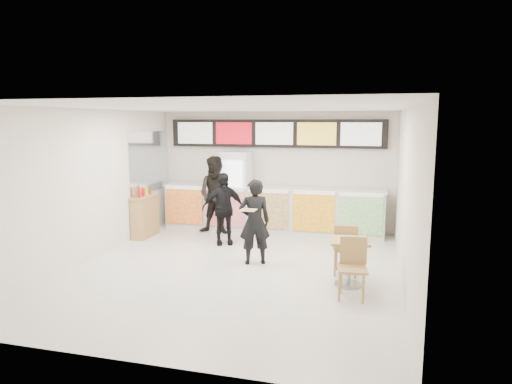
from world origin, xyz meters
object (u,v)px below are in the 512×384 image
(drinks_fridge, at_px, (236,191))
(cafe_table, at_px, (349,254))
(service_counter, at_px, (271,209))
(customer_left, at_px, (217,195))
(condiment_ledge, at_px, (145,216))
(customer_main, at_px, (255,222))
(customer_mid, at_px, (223,209))

(drinks_fridge, relative_size, cafe_table, 1.20)
(service_counter, xyz_separation_m, customer_left, (-1.26, -0.54, 0.39))
(cafe_table, bearing_deg, service_counter, 113.66)
(drinks_fridge, height_order, customer_left, drinks_fridge)
(service_counter, height_order, condiment_ledge, condiment_ledge)
(drinks_fridge, height_order, cafe_table, drinks_fridge)
(drinks_fridge, xyz_separation_m, customer_main, (1.20, -2.66, -0.17))
(condiment_ledge, bearing_deg, cafe_table, -23.22)
(customer_main, bearing_deg, customer_left, -76.69)
(customer_left, relative_size, cafe_table, 1.15)
(customer_left, xyz_separation_m, condiment_ledge, (-1.56, -0.75, -0.45))
(drinks_fridge, distance_m, condiment_ledge, 2.35)
(customer_main, xyz_separation_m, customer_left, (-1.52, 2.10, 0.12))
(customer_main, height_order, customer_mid, customer_main)
(customer_main, xyz_separation_m, cafe_table, (1.85, -0.76, -0.28))
(service_counter, relative_size, customer_left, 2.90)
(service_counter, distance_m, cafe_table, 4.01)
(customer_left, height_order, customer_mid, customer_left)
(customer_mid, bearing_deg, condiment_ledge, 149.75)
(drinks_fridge, xyz_separation_m, condiment_ledge, (-1.88, -1.31, -0.50))
(service_counter, bearing_deg, condiment_ledge, -155.37)
(condiment_ledge, bearing_deg, customer_mid, -4.37)
(customer_mid, distance_m, cafe_table, 3.51)
(drinks_fridge, xyz_separation_m, cafe_table, (3.05, -3.43, -0.45))
(service_counter, height_order, drinks_fridge, drinks_fridge)
(service_counter, distance_m, customer_left, 1.43)
(customer_main, height_order, condiment_ledge, customer_main)
(customer_main, distance_m, condiment_ledge, 3.38)
(drinks_fridge, distance_m, customer_main, 2.93)
(drinks_fridge, distance_m, customer_mid, 1.48)
(service_counter, bearing_deg, customer_mid, -118.41)
(customer_mid, relative_size, cafe_table, 0.98)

